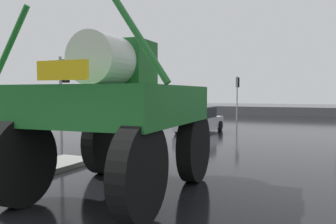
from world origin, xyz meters
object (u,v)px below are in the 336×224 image
object	(u,v)px
oversize_sprayer	(117,111)
sedan_ahead	(199,120)
traffic_signal_near_left	(63,84)
bare_tree_left	(116,63)
traffic_signal_far_right	(238,88)

from	to	relation	value
oversize_sprayer	sedan_ahead	bearing A→B (deg)	8.00
traffic_signal_near_left	bare_tree_left	distance (m)	10.72
sedan_ahead	traffic_signal_near_left	world-z (taller)	traffic_signal_near_left
oversize_sprayer	traffic_signal_far_right	size ratio (longest dim) A/B	1.41
traffic_signal_near_left	traffic_signal_far_right	size ratio (longest dim) A/B	0.98
oversize_sprayer	traffic_signal_near_left	world-z (taller)	oversize_sprayer
oversize_sprayer	traffic_signal_far_right	bearing A→B (deg)	3.44
traffic_signal_near_left	bare_tree_left	world-z (taller)	bare_tree_left
traffic_signal_near_left	sedan_ahead	bearing A→B (deg)	78.54
traffic_signal_far_right	bare_tree_left	world-z (taller)	bare_tree_left
sedan_ahead	traffic_signal_far_right	world-z (taller)	traffic_signal_far_right
sedan_ahead	traffic_signal_near_left	distance (m)	10.18
oversize_sprayer	traffic_signal_far_right	xyz separation A→B (m)	(-2.40, 23.18, 0.81)
sedan_ahead	bare_tree_left	xyz separation A→B (m)	(-5.87, 0.06, 3.60)
sedan_ahead	traffic_signal_near_left	xyz separation A→B (m)	(-1.99, -9.79, 1.97)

